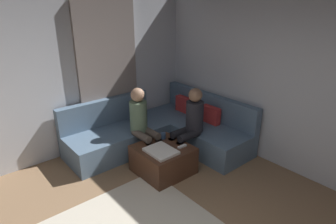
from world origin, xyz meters
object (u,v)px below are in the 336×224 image
at_px(coffee_mug, 163,136).
at_px(person_on_couch_back, 190,122).
at_px(sectional_couch, 162,131).
at_px(ottoman, 163,159).
at_px(game_remote, 182,146).
at_px(person_on_couch_side, 142,122).

distance_m(coffee_mug, person_on_couch_back, 0.48).
relative_size(sectional_couch, ottoman, 3.36).
bearing_deg(game_remote, person_on_couch_back, 119.98).
bearing_deg(sectional_couch, game_remote, -19.80).
height_order(sectional_couch, coffee_mug, sectional_couch).
distance_m(person_on_couch_back, person_on_couch_side, 0.77).
distance_m(sectional_couch, person_on_couch_back, 0.74).
height_order(ottoman, game_remote, game_remote).
relative_size(game_remote, person_on_couch_side, 0.12).
bearing_deg(person_on_couch_back, ottoman, 92.72).
bearing_deg(coffee_mug, ottoman, -39.29).
xyz_separation_m(sectional_couch, person_on_couch_side, (0.15, -0.53, 0.38)).
distance_m(sectional_couch, person_on_couch_side, 0.67).
height_order(sectional_couch, person_on_couch_back, person_on_couch_back).
bearing_deg(person_on_couch_side, ottoman, 90.88).
height_order(coffee_mug, game_remote, coffee_mug).
bearing_deg(person_on_couch_side, game_remote, 108.07).
relative_size(person_on_couch_back, person_on_couch_side, 1.00).
bearing_deg(ottoman, person_on_couch_side, -179.12).
distance_m(game_remote, person_on_couch_back, 0.47).
relative_size(ottoman, coffee_mug, 8.00).
distance_m(game_remote, person_on_couch_side, 0.77).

